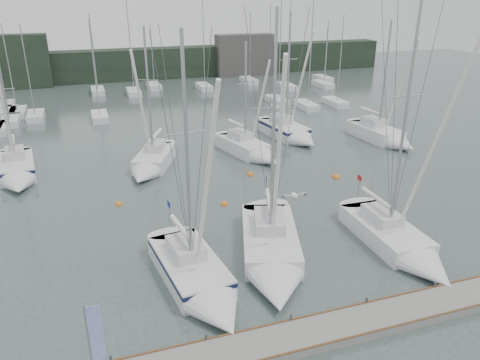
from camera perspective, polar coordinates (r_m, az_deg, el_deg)
The scene contains 20 objects.
ground at distance 26.33m, azimuth 6.50°, elevation -11.12°, with size 160.00×160.00×0.00m, color #404E4B.
dock at distance 22.71m, azimuth 12.05°, elevation -17.16°, with size 24.00×2.00×0.40m, color slate.
far_treeline at distance 83.16m, azimuth -12.11°, elevation 13.66°, with size 90.00×4.00×5.00m, color black.
far_building_left at distance 81.04m, azimuth -26.48°, elevation 12.73°, with size 12.00×3.00×8.00m, color black.
far_building_right at distance 85.11m, azimuth 0.52°, elevation 15.01°, with size 10.00×3.00×7.00m, color #45423F.
mast_forest at distance 64.94m, azimuth -12.19°, elevation 9.46°, with size 55.33×23.55×14.45m.
sailboat_near_left at distance 24.35m, azimuth -4.81°, elevation -12.48°, with size 3.86×9.27×13.87m.
sailboat_near_center at distance 26.30m, azimuth 4.02°, elevation -9.66°, with size 6.08×10.59×14.78m.
sailboat_near_right at distance 29.00m, azimuth 19.35°, elevation -7.74°, with size 3.01×9.60×15.37m.
sailboat_mid_a at distance 41.87m, azimuth -25.51°, elevation 0.83°, with size 3.53×8.60×12.00m.
sailboat_mid_b at distance 40.38m, azimuth -10.90°, elevation 1.87°, with size 5.57×8.36×12.54m.
sailboat_mid_c at distance 43.04m, azimuth 1.48°, elevation 3.58°, with size 4.50×8.46×10.99m.
sailboat_mid_d at distance 48.34m, azimuth 6.31°, elevation 5.67°, with size 4.07×8.66×13.30m.
sailboat_mid_e at distance 49.15m, azimuth 17.37°, elevation 5.00°, with size 3.52×8.71×12.54m.
buoy_a at distance 33.76m, azimuth -1.92°, elevation -3.00°, with size 0.52×0.52×0.52m, color orange.
buoy_b at distance 39.01m, azimuth 1.25°, elevation 0.62°, with size 0.51×0.51×0.51m, color orange.
buoy_c at distance 34.85m, azimuth -14.55°, elevation -2.91°, with size 0.51×0.51×0.51m, color orange.
dock_banner at distance 18.85m, azimuth -17.43°, elevation -17.92°, with size 0.57×0.09×3.72m.
seagull at distance 21.13m, azimuth 6.65°, elevation -1.85°, with size 1.05×0.47×0.21m.
buoy_d at distance 39.27m, azimuth 11.61°, elevation 0.29°, with size 0.64×0.64×0.64m, color orange.
Camera 1 is at (-9.76, -19.71, 14.49)m, focal length 35.00 mm.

